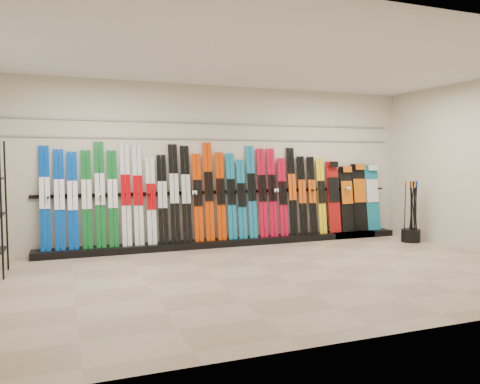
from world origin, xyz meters
name	(u,v)px	position (x,y,z in m)	size (l,w,h in m)	color
floor	(274,273)	(0.00, 0.00, 0.00)	(8.00, 8.00, 0.00)	gray
back_wall	(218,166)	(0.00, 2.50, 1.50)	(8.00, 8.00, 0.00)	beige
ceiling	(275,59)	(0.00, 0.00, 3.00)	(8.00, 8.00, 0.00)	silver
ski_rack_base	(233,242)	(0.22, 2.28, 0.06)	(8.00, 0.40, 0.12)	black
skis	(196,196)	(-0.48, 2.34, 0.95)	(5.38, 0.26, 1.81)	#0140B7
snowboards	(354,197)	(2.95, 2.35, 0.82)	(1.26, 0.23, 1.46)	#990C0C
pole_bin	(411,236)	(3.60, 1.36, 0.12)	(0.36, 0.36, 0.25)	black
ski_poles	(413,211)	(3.60, 1.32, 0.61)	(0.31, 0.25, 1.18)	black
slatwall_rail_0	(219,139)	(0.00, 2.48, 2.00)	(7.60, 0.02, 0.03)	gray
slatwall_rail_1	(218,123)	(0.00, 2.48, 2.30)	(7.60, 0.02, 0.03)	gray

